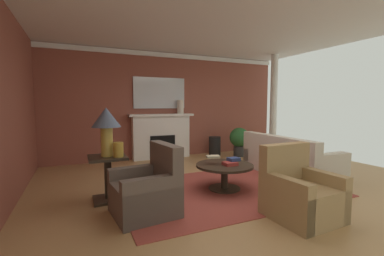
# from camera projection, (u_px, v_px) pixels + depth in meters

# --- Properties ---
(ground_plane) EXTENTS (8.47, 8.47, 0.00)m
(ground_plane) POSITION_uv_depth(u_px,v_px,m) (226.00, 189.00, 4.63)
(ground_plane) COLOR tan
(wall_fireplace) EXTENTS (7.12, 0.12, 2.94)m
(wall_fireplace) POSITION_uv_depth(u_px,v_px,m) (167.00, 105.00, 7.42)
(wall_fireplace) COLOR brown
(wall_fireplace) RESTS_ON ground_plane
(ceiling_panel) EXTENTS (7.12, 6.92, 0.06)m
(ceiling_panel) POSITION_uv_depth(u_px,v_px,m) (219.00, 21.00, 4.63)
(ceiling_panel) COLOR white
(crown_moulding) EXTENTS (7.12, 0.08, 0.12)m
(crown_moulding) POSITION_uv_depth(u_px,v_px,m) (167.00, 55.00, 7.22)
(crown_moulding) COLOR white
(area_rug) EXTENTS (3.63, 2.43, 0.01)m
(area_rug) POSITION_uv_depth(u_px,v_px,m) (224.00, 189.00, 4.58)
(area_rug) COLOR #993D33
(area_rug) RESTS_ON ground_plane
(fireplace) EXTENTS (1.80, 0.35, 1.24)m
(fireplace) POSITION_uv_depth(u_px,v_px,m) (161.00, 137.00, 7.21)
(fireplace) COLOR white
(fireplace) RESTS_ON ground_plane
(mantel_mirror) EXTENTS (1.46, 0.04, 0.85)m
(mantel_mirror) POSITION_uv_depth(u_px,v_px,m) (160.00, 93.00, 7.21)
(mantel_mirror) COLOR silver
(sofa) EXTENTS (0.96, 2.12, 0.85)m
(sofa) POSITION_uv_depth(u_px,v_px,m) (288.00, 161.00, 5.49)
(sofa) COLOR beige
(sofa) RESTS_ON ground_plane
(armchair_near_window) EXTENTS (0.88, 0.88, 0.95)m
(armchair_near_window) POSITION_uv_depth(u_px,v_px,m) (147.00, 192.00, 3.54)
(armchair_near_window) COLOR brown
(armchair_near_window) RESTS_ON ground_plane
(armchair_facing_fireplace) EXTENTS (0.84, 0.84, 0.95)m
(armchair_facing_fireplace) POSITION_uv_depth(u_px,v_px,m) (300.00, 195.00, 3.42)
(armchair_facing_fireplace) COLOR #9E7A4C
(armchair_facing_fireplace) RESTS_ON ground_plane
(coffee_table) EXTENTS (1.00, 1.00, 0.45)m
(coffee_table) POSITION_uv_depth(u_px,v_px,m) (224.00, 171.00, 4.56)
(coffee_table) COLOR #2D2319
(coffee_table) RESTS_ON ground_plane
(side_table) EXTENTS (0.56, 0.56, 0.70)m
(side_table) POSITION_uv_depth(u_px,v_px,m) (108.00, 175.00, 4.03)
(side_table) COLOR #2D2319
(side_table) RESTS_ON ground_plane
(table_lamp) EXTENTS (0.44, 0.44, 0.75)m
(table_lamp) POSITION_uv_depth(u_px,v_px,m) (106.00, 122.00, 3.96)
(table_lamp) COLOR #B28E38
(table_lamp) RESTS_ON side_table
(vase_tall_corner) EXTENTS (0.34, 0.34, 0.56)m
(vase_tall_corner) POSITION_uv_depth(u_px,v_px,m) (215.00, 146.00, 7.59)
(vase_tall_corner) COLOR black
(vase_tall_corner) RESTS_ON ground_plane
(vase_on_side_table) EXTENTS (0.15, 0.15, 0.22)m
(vase_on_side_table) POSITION_uv_depth(u_px,v_px,m) (118.00, 150.00, 3.95)
(vase_on_side_table) COLOR #B7892D
(vase_on_side_table) RESTS_ON side_table
(vase_mantel_right) EXTENTS (0.19, 0.19, 0.38)m
(vase_mantel_right) POSITION_uv_depth(u_px,v_px,m) (180.00, 107.00, 7.31)
(vase_mantel_right) COLOR beige
(vase_mantel_right) RESTS_ON fireplace
(book_red_cover) EXTENTS (0.23, 0.20, 0.06)m
(book_red_cover) POSITION_uv_depth(u_px,v_px,m) (230.00, 164.00, 4.47)
(book_red_cover) COLOR maroon
(book_red_cover) RESTS_ON coffee_table
(book_art_folio) EXTENTS (0.20, 0.18, 0.06)m
(book_art_folio) POSITION_uv_depth(u_px,v_px,m) (234.00, 159.00, 4.56)
(book_art_folio) COLOR navy
(book_art_folio) RESTS_ON coffee_table
(book_small_novel) EXTENTS (0.26, 0.21, 0.04)m
(book_small_novel) POSITION_uv_depth(u_px,v_px,m) (213.00, 157.00, 4.56)
(book_small_novel) COLOR tan
(book_small_novel) RESTS_ON coffee_table
(potted_plant) EXTENTS (0.56, 0.56, 0.83)m
(potted_plant) POSITION_uv_depth(u_px,v_px,m) (239.00, 139.00, 7.48)
(potted_plant) COLOR #333333
(potted_plant) RESTS_ON ground_plane
(column_white) EXTENTS (0.20, 0.20, 2.94)m
(column_white) POSITION_uv_depth(u_px,v_px,m) (274.00, 105.00, 7.67)
(column_white) COLOR white
(column_white) RESTS_ON ground_plane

